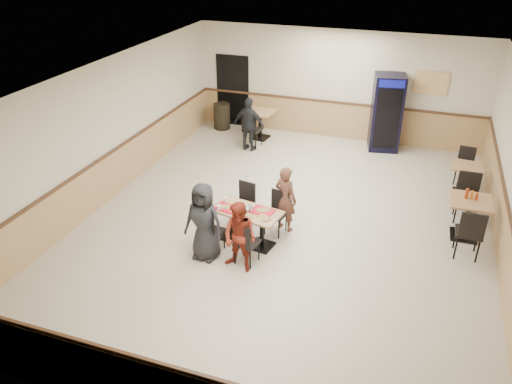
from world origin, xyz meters
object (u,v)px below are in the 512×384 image
at_px(back_table, 260,120).
at_px(trash_bin, 222,116).
at_px(diner_woman_left, 204,222).
at_px(side_table_near, 468,213).
at_px(diner_woman_right, 240,237).
at_px(main_table, 247,221).
at_px(lone_diner, 249,124).
at_px(pepsi_cooler, 386,113).
at_px(diner_man_opposite, 285,199).
at_px(side_table_far, 465,175).

xyz_separation_m(back_table, trash_bin, (-1.31, 0.35, -0.15)).
height_order(diner_woman_left, side_table_near, diner_woman_left).
distance_m(diner_woman_left, diner_woman_right, 0.75).
bearing_deg(side_table_near, trash_bin, 149.89).
distance_m(main_table, diner_woman_left, 0.94).
bearing_deg(diner_woman_right, diner_woman_left, -176.91).
bearing_deg(diner_woman_left, trash_bin, 113.43).
xyz_separation_m(lone_diner, back_table, (0.00, 0.90, -0.20)).
distance_m(side_table_near, back_table, 6.46).
bearing_deg(main_table, trash_bin, 127.08).
bearing_deg(trash_bin, back_table, -14.91).
xyz_separation_m(main_table, diner_woman_left, (-0.55, -0.70, 0.28)).
height_order(diner_woman_left, pepsi_cooler, pepsi_cooler).
xyz_separation_m(diner_man_opposite, trash_bin, (-3.32, 4.75, -0.30)).
relative_size(main_table, trash_bin, 1.83).
bearing_deg(pepsi_cooler, side_table_far, -56.80).
distance_m(side_table_near, side_table_far, 1.88).
bearing_deg(diner_man_opposite, main_table, 73.22).
xyz_separation_m(main_table, pepsi_cooler, (1.93, 5.49, 0.55)).
relative_size(diner_woman_left, pepsi_cooler, 0.74).
bearing_deg(back_table, trash_bin, 165.09).
bearing_deg(diner_woman_right, main_table, 115.47).
relative_size(diner_woman_left, lone_diner, 1.03).
bearing_deg(back_table, diner_woman_right, -74.58).
relative_size(diner_woman_right, lone_diner, 0.91).
height_order(side_table_near, trash_bin, side_table_near).
relative_size(back_table, pepsi_cooler, 0.41).
distance_m(pepsi_cooler, trash_bin, 4.74).
bearing_deg(diner_woman_left, diner_woman_right, -6.54).
height_order(lone_diner, trash_bin, lone_diner).
distance_m(back_table, pepsi_cooler, 3.44).
bearing_deg(diner_man_opposite, side_table_far, -119.95).
height_order(diner_woman_right, trash_bin, diner_woman_right).
bearing_deg(trash_bin, side_table_far, -16.74).
height_order(side_table_far, trash_bin, trash_bin).
bearing_deg(side_table_far, pepsi_cooler, 134.32).
bearing_deg(diner_woman_left, main_table, 55.56).
xyz_separation_m(diner_man_opposite, pepsi_cooler, (1.38, 4.79, 0.33)).
distance_m(main_table, lone_diner, 4.45).
bearing_deg(lone_diner, diner_woman_left, 107.28).
distance_m(main_table, side_table_far, 5.23).
bearing_deg(back_table, diner_woman_left, -81.13).
relative_size(main_table, lone_diner, 0.96).
relative_size(diner_man_opposite, lone_diner, 0.93).
height_order(diner_woman_right, pepsi_cooler, pepsi_cooler).
bearing_deg(main_table, back_table, 116.07).
distance_m(diner_woman_right, side_table_near, 4.46).
bearing_deg(side_table_far, trash_bin, 163.26).
bearing_deg(back_table, side_table_near, -33.27).
relative_size(diner_man_opposite, side_table_far, 1.90).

